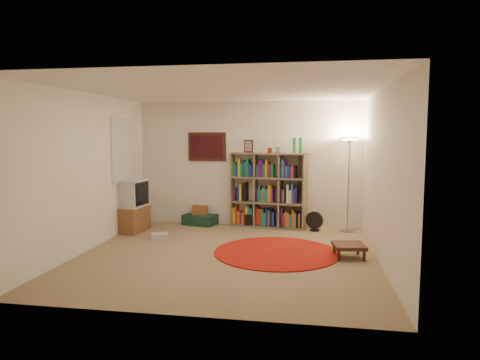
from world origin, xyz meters
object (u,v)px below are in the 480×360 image
Objects in this scene: floor_fan at (314,221)px; tv_stand at (131,206)px; floor_lamp at (349,153)px; suitcase at (200,219)px; side_table at (349,246)px; bookshelf at (267,191)px.

tv_stand is at bearing -152.86° from floor_fan.
floor_lamp is at bearing 23.99° from floor_fan.
floor_fan is at bearing 7.99° from suitcase.
floor_fan is at bearing 105.96° from side_table.
floor_lamp is at bearing 10.54° from suitcase.
tv_stand is at bearing 163.81° from side_table.
bookshelf is 1.78× the size of tv_stand.
side_table is at bearing -45.68° from bookshelf.
floor_lamp reaches higher than bookshelf.
suitcase is at bearing 145.12° from side_table.
suitcase is (-1.38, -0.03, -0.61)m from bookshelf.
floor_fan is 1.80m from side_table.
tv_stand is at bearing -170.90° from floor_lamp.
bookshelf is at bearing 125.68° from side_table.
suitcase is (1.14, 0.81, -0.38)m from tv_stand.
floor_lamp is 1.80× the size of tv_stand.
tv_stand is (-4.08, -0.65, -1.02)m from floor_lamp.
suitcase is (-2.94, 0.16, -1.39)m from floor_lamp.
bookshelf is at bearing 173.10° from floor_lamp.
floor_fan is 0.52× the size of suitcase.
floor_lamp is at bearing 15.47° from tv_stand.
suitcase is at bearing 41.91° from tv_stand.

